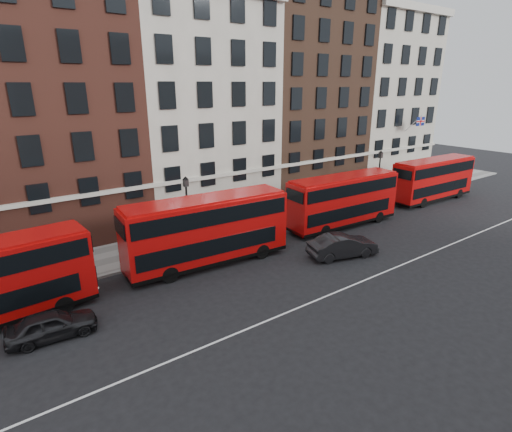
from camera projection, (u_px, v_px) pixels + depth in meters
ground at (330, 273)px, 25.90m from camera, size 120.00×120.00×0.00m
pavement at (241, 227)px, 33.96m from camera, size 80.00×5.00×0.15m
kerb at (258, 236)px, 32.04m from camera, size 80.00×0.30×0.16m
road_centre_line at (354, 285)px, 24.36m from camera, size 70.00×0.12×0.01m
building_terrace at (191, 100)px, 36.27m from camera, size 64.00×11.95×22.00m
bus_b at (207, 229)px, 26.40m from camera, size 11.28×3.42×4.67m
bus_c at (343, 200)px, 33.71m from camera, size 10.61×3.07×4.41m
bus_d at (433, 179)px, 41.20m from camera, size 10.50×2.90×4.37m
car_rear at (52, 325)px, 19.13m from camera, size 4.18×1.97×1.38m
car_front at (343, 246)px, 28.12m from camera, size 5.24×3.04×1.63m
lamp_post_left at (187, 208)px, 28.91m from camera, size 0.44×0.44×5.33m
lamp_post_right at (379, 174)px, 39.72m from camera, size 0.44×0.44×5.33m
traffic_light at (415, 173)px, 43.22m from camera, size 0.25×0.45×3.27m
iron_railings at (227, 214)px, 35.48m from camera, size 6.60×0.06×1.00m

